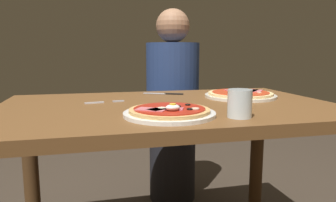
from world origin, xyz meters
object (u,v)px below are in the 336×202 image
Objects in this scene: pizza_foreground at (169,112)px; diner_person at (173,112)px; knife at (166,94)px; water_glass_near at (240,105)px; dining_table at (169,131)px; fork at (101,102)px; pizza_across_left at (241,95)px.

pizza_foreground is 0.95m from diner_person.
water_glass_near is at bearing -79.88° from knife.
diner_person is at bearing 74.70° from dining_table.
fork is (-0.41, 0.38, -0.04)m from water_glass_near.
pizza_foreground reaches higher than pizza_across_left.
pizza_across_left reaches higher than dining_table.
water_glass_near reaches higher than dining_table.
dining_table is 6.96× the size of knife.
fork is at bearing 136.78° from water_glass_near.
pizza_foreground is 0.25× the size of diner_person.
water_glass_near is 1.00m from diner_person.
pizza_foreground reaches higher than dining_table.
water_glass_near reaches higher than pizza_foreground.
pizza_foreground is at bearing 160.13° from water_glass_near.
pizza_across_left is at bearing 63.18° from water_glass_near.
fork is 0.76m from diner_person.
diner_person is at bearing 75.04° from pizza_foreground.
fork is 0.13× the size of diner_person.
dining_table is 1.09× the size of diner_person.
diner_person is at bearing 53.16° from fork.
knife is at bearing 31.20° from fork.
diner_person reaches higher than fork.
dining_table is 0.39m from pizza_across_left.
diner_person is (-0.17, 0.58, -0.18)m from pizza_across_left.
pizza_across_left is (0.41, 0.32, -0.00)m from pizza_foreground.
pizza_across_left is 0.27× the size of diner_person.
pizza_foreground is at bearing -56.76° from fork.
dining_table is at bearing 117.48° from water_glass_near.
water_glass_near is 0.07× the size of diner_person.
pizza_across_left is 0.35m from knife.
knife is (-0.10, 0.57, -0.04)m from water_glass_near.
pizza_across_left is 0.61m from fork.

